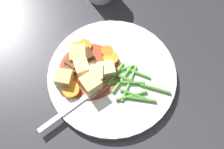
{
  "coord_description": "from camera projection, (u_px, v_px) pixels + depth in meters",
  "views": [
    {
      "loc": [
        -0.09,
        0.25,
        0.59
      ],
      "look_at": [
        0.0,
        0.0,
        0.02
      ],
      "focal_mm": 49.63,
      "sensor_mm": 36.0,
      "label": 1
    }
  ],
  "objects": [
    {
      "name": "ground_plane",
      "position": [
        112.0,
        78.0,
        0.65
      ],
      "size": [
        3.0,
        3.0,
        0.0
      ],
      "primitive_type": "plane",
      "color": "#2D2D33"
    },
    {
      "name": "dinner_plate",
      "position": [
        112.0,
        76.0,
        0.64
      ],
      "size": [
        0.27,
        0.27,
        0.02
      ],
      "primitive_type": "cylinder",
      "color": "white",
      "rests_on": "ground_plane"
    },
    {
      "name": "stew_sauce",
      "position": [
        90.0,
        71.0,
        0.64
      ],
      "size": [
        0.13,
        0.13,
        0.0
      ],
      "primitive_type": "cylinder",
      "color": "#93381E",
      "rests_on": "dinner_plate"
    },
    {
      "name": "carrot_slice_0",
      "position": [
        77.0,
        49.0,
        0.65
      ],
      "size": [
        0.03,
        0.03,
        0.01
      ],
      "primitive_type": "cylinder",
      "rotation": [
        0.0,
        0.0,
        1.51
      ],
      "color": "orange",
      "rests_on": "dinner_plate"
    },
    {
      "name": "carrot_slice_1",
      "position": [
        71.0,
        90.0,
        0.61
      ],
      "size": [
        0.04,
        0.04,
        0.01
      ],
      "primitive_type": "cylinder",
      "rotation": [
        0.0,
        0.0,
        1.37
      ],
      "color": "orange",
      "rests_on": "dinner_plate"
    },
    {
      "name": "carrot_slice_2",
      "position": [
        107.0,
        52.0,
        0.65
      ],
      "size": [
        0.04,
        0.04,
        0.01
      ],
      "primitive_type": "cylinder",
      "rotation": [
        0.0,
        0.0,
        3.91
      ],
      "color": "orange",
      "rests_on": "dinner_plate"
    },
    {
      "name": "carrot_slice_3",
      "position": [
        84.0,
        46.0,
        0.66
      ],
      "size": [
        0.04,
        0.04,
        0.01
      ],
      "primitive_type": "cylinder",
      "rotation": [
        0.0,
        0.0,
        5.28
      ],
      "color": "orange",
      "rests_on": "dinner_plate"
    },
    {
      "name": "carrot_slice_4",
      "position": [
        111.0,
        59.0,
        0.64
      ],
      "size": [
        0.04,
        0.04,
        0.01
      ],
      "primitive_type": "cylinder",
      "rotation": [
        0.0,
        0.0,
        1.41
      ],
      "color": "orange",
      "rests_on": "dinner_plate"
    },
    {
      "name": "potato_chunk_0",
      "position": [
        78.0,
        54.0,
        0.64
      ],
      "size": [
        0.04,
        0.05,
        0.03
      ],
      "primitive_type": "cube",
      "rotation": [
        0.0,
        0.0,
        5.13
      ],
      "color": "#DBBC6B",
      "rests_on": "dinner_plate"
    },
    {
      "name": "potato_chunk_1",
      "position": [
        96.0,
        74.0,
        0.62
      ],
      "size": [
        0.04,
        0.04,
        0.03
      ],
      "primitive_type": "cube",
      "rotation": [
        0.0,
        0.0,
        0.35
      ],
      "color": "#EAD68C",
      "rests_on": "dinner_plate"
    },
    {
      "name": "potato_chunk_2",
      "position": [
        82.0,
        67.0,
        0.63
      ],
      "size": [
        0.04,
        0.04,
        0.03
      ],
      "primitive_type": "cube",
      "rotation": [
        0.0,
        0.0,
        2.28
      ],
      "color": "#E5CC7A",
      "rests_on": "dinner_plate"
    },
    {
      "name": "potato_chunk_3",
      "position": [
        105.0,
        72.0,
        0.62
      ],
      "size": [
        0.04,
        0.04,
        0.03
      ],
      "primitive_type": "cube",
      "rotation": [
        0.0,
        0.0,
        5.28
      ],
      "color": "#EAD68C",
      "rests_on": "dinner_plate"
    },
    {
      "name": "potato_chunk_4",
      "position": [
        64.0,
        78.0,
        0.62
      ],
      "size": [
        0.04,
        0.04,
        0.03
      ],
      "primitive_type": "cube",
      "rotation": [
        0.0,
        0.0,
        4.89
      ],
      "color": "#DBBC6B",
      "rests_on": "dinner_plate"
    },
    {
      "name": "potato_chunk_5",
      "position": [
        91.0,
        84.0,
        0.61
      ],
      "size": [
        0.05,
        0.05,
        0.04
      ],
      "primitive_type": "cube",
      "rotation": [
        0.0,
        0.0,
        2.55
      ],
      "color": "#E5CC7A",
      "rests_on": "dinner_plate"
    },
    {
      "name": "meat_chunk_0",
      "position": [
        90.0,
        63.0,
        0.64
      ],
      "size": [
        0.03,
        0.04,
        0.02
      ],
      "primitive_type": "cube",
      "rotation": [
        0.0,
        0.0,
        0.39
      ],
      "color": "#56331E",
      "rests_on": "dinner_plate"
    },
    {
      "name": "meat_chunk_1",
      "position": [
        68.0,
        72.0,
        0.63
      ],
      "size": [
        0.03,
        0.03,
        0.02
      ],
      "primitive_type": "cube",
      "rotation": [
        0.0,
        0.0,
        4.08
      ],
      "color": "brown",
      "rests_on": "dinner_plate"
    },
    {
      "name": "meat_chunk_2",
      "position": [
        73.0,
        63.0,
        0.64
      ],
      "size": [
        0.03,
        0.03,
        0.02
      ],
      "primitive_type": "cube",
      "rotation": [
        0.0,
        0.0,
        6.03
      ],
      "color": "brown",
      "rests_on": "dinner_plate"
    },
    {
      "name": "meat_chunk_3",
      "position": [
        86.0,
        56.0,
        0.64
      ],
      "size": [
        0.04,
        0.04,
        0.03
      ],
      "primitive_type": "cube",
      "rotation": [
        0.0,
        0.0,
        0.8
      ],
      "color": "#4C2B19",
      "rests_on": "dinner_plate"
    },
    {
      "name": "green_bean_0",
      "position": [
        116.0,
        74.0,
        0.63
      ],
      "size": [
        0.07,
        0.01,
        0.01
      ],
      "primitive_type": "cylinder",
      "rotation": [
        0.0,
        1.57,
        -0.06
      ],
      "color": "#4C8E33",
      "rests_on": "dinner_plate"
    },
    {
      "name": "green_bean_1",
      "position": [
        141.0,
        99.0,
        0.61
      ],
      "size": [
        0.06,
        0.02,
        0.01
      ],
      "primitive_type": "cylinder",
      "rotation": [
        0.0,
        1.57,
        0.21
      ],
      "color": "#4C8E33",
      "rests_on": "dinner_plate"
    },
    {
      "name": "green_bean_2",
      "position": [
        138.0,
        73.0,
        0.63
      ],
      "size": [
        0.05,
        0.01,
        0.01
      ],
      "primitive_type": "cylinder",
      "rotation": [
        0.0,
        1.57,
        -0.03
      ],
      "color": "#599E38",
      "rests_on": "dinner_plate"
    },
    {
      "name": "green_bean_3",
      "position": [
        127.0,
        83.0,
        0.62
      ],
      "size": [
        0.07,
        0.03,
        0.01
      ],
      "primitive_type": "cylinder",
      "rotation": [
        0.0,
        1.57,
        0.33
      ],
      "color": "#4C8E33",
      "rests_on": "dinner_plate"
    },
    {
      "name": "green_bean_4",
      "position": [
        116.0,
        72.0,
        0.64
      ],
      "size": [
        0.07,
        0.06,
        0.01
      ],
      "primitive_type": "cylinder",
      "rotation": [
        0.0,
        1.57,
        0.7
      ],
      "color": "#599E38",
      "rests_on": "dinner_plate"
    },
    {
      "name": "green_bean_5",
      "position": [
        155.0,
        89.0,
        0.62
      ],
      "size": [
        0.06,
        0.01,
        0.01
      ],
      "primitive_type": "cylinder",
      "rotation": [
        0.0,
        1.57,
        0.07
      ],
      "color": "#4C8E33",
      "rests_on": "dinner_plate"
    },
    {
      "name": "green_bean_6",
      "position": [
        122.0,
        80.0,
        0.63
      ],
      "size": [
        0.02,
        0.07,
        0.01
      ],
      "primitive_type": "cylinder",
      "rotation": [
        0.0,
        1.57,
        1.34
      ],
      "color": "#599E38",
      "rests_on": "dinner_plate"
    },
    {
      "name": "green_bean_7",
      "position": [
        129.0,
        84.0,
        0.62
      ],
      "size": [
        0.01,
        0.08,
        0.01
      ],
      "primitive_type": "cylinder",
      "rotation": [
        0.0,
        1.57,
        1.55
      ],
      "color": "#66AD42",
      "rests_on": "dinner_plate"
    },
    {
      "name": "green_bean_8",
      "position": [
        134.0,
        95.0,
        0.61
      ],
      "size": [
        0.05,
        0.01,
        0.01
      ],
      "primitive_type": "cylinder",
      "rotation": [
        0.0,
        1.57,
        0.0
      ],
      "color": "#4C8E33",
      "rests_on": "dinner_plate"
    },
    {
      "name": "green_bean_9",
      "position": [
        115.0,
        76.0,
        0.63
      ],
      "size": [
        0.02,
        0.06,
        0.01
      ],
      "primitive_type": "cylinder",
      "rotation": [
        0.0,
        1.57,
        1.35
      ],
      "color": "#4C8E33",
      "rests_on": "dinner_plate"
    },
    {
      "name": "green_bean_10",
      "position": [
        131.0,
        96.0,
        0.61
      ],
      "size": [
        0.06,
        0.04,
        0.01
      ],
      "primitive_type": "cylinder",
      "rotation": [
        0.0,
        1.57,
        0.64
      ],
      "color": "#4C8E33",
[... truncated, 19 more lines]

